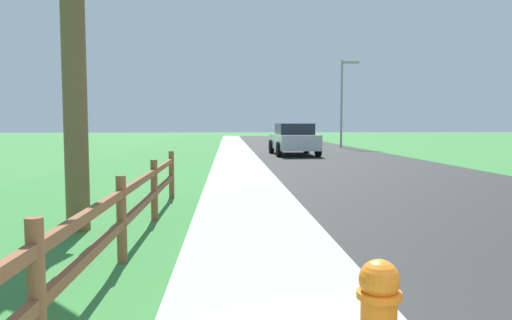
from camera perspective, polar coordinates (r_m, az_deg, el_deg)
The scene contains 7 objects.
ground_plane at distance 26.06m, azimuth -0.32°, elevation 0.97°, with size 120.00×120.00×0.00m, color #367737.
road_asphalt at distance 28.44m, azimuth 6.52°, elevation 1.24°, with size 7.00×66.00×0.01m, color #292929.
curb_concrete at distance 28.06m, azimuth -6.67°, elevation 1.20°, with size 6.00×66.00×0.01m, color #9EAC96.
grass_verge at distance 28.18m, azimuth -9.72°, elevation 1.18°, with size 5.00×66.00×0.00m, color #367737.
rail_fence at distance 5.45m, azimuth -15.97°, elevation -6.13°, with size 0.11×9.43×0.99m.
parked_suv_silver at distance 23.64m, azimuth 4.58°, elevation 2.55°, with size 2.22×4.55×1.57m.
street_lamp at distance 31.47m, azimuth 10.54°, elevation 7.72°, with size 1.17×0.20×5.68m.
Camera 1 is at (-1.41, -0.97, 1.55)m, focal length 33.07 mm.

